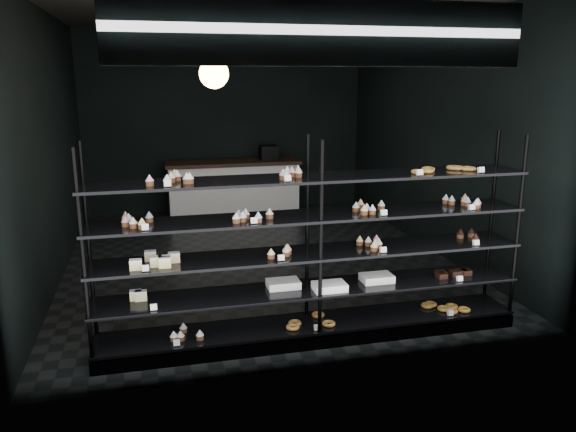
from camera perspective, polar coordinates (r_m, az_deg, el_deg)
The scene contains 5 objects.
room at distance 7.34m, azimuth -3.21°, elevation 7.57°, with size 5.01×6.01×3.20m.
display_shelf at distance 5.23m, azimuth 2.42°, elevation -6.07°, with size 4.00×0.50×1.91m.
signage at distance 4.45m, azimuth 3.93°, elevation 18.13°, with size 3.30×0.05×0.50m.
pendant_lamp at distance 5.80m, azimuth -7.53°, elevation 14.16°, with size 0.29×0.29×0.88m.
service_counter at distance 9.95m, azimuth -5.50°, elevation 2.87°, with size 2.33×0.65×1.23m.
Camera 1 is at (-1.34, -7.16, 2.44)m, focal length 35.00 mm.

